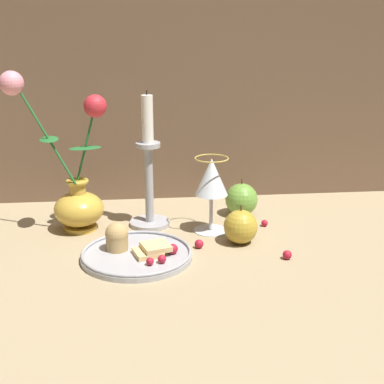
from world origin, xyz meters
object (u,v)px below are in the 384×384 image
at_px(apple_beside_vase, 241,199).
at_px(apple_near_glass, 241,227).
at_px(wine_glass, 211,180).
at_px(plate_with_pastries, 135,251).
at_px(vase, 74,188).
at_px(candlestick, 149,176).

xyz_separation_m(apple_beside_vase, apple_near_glass, (-0.03, -0.17, -0.00)).
bearing_deg(wine_glass, plate_with_pastries, -143.29).
bearing_deg(apple_beside_vase, vase, -171.32).
xyz_separation_m(plate_with_pastries, wine_glass, (0.17, 0.12, 0.10)).
bearing_deg(apple_beside_vase, apple_near_glass, -101.49).
height_order(candlestick, apple_near_glass, candlestick).
height_order(vase, wine_glass, vase).
xyz_separation_m(vase, plate_with_pastries, (0.13, -0.16, -0.08)).
bearing_deg(apple_beside_vase, wine_glass, -132.17).
relative_size(candlestick, apple_near_glass, 3.64).
height_order(plate_with_pastries, apple_near_glass, apple_near_glass).
xyz_separation_m(wine_glass, candlestick, (-0.13, 0.05, -0.00)).
relative_size(wine_glass, candlestick, 0.55).
xyz_separation_m(plate_with_pastries, apple_near_glass, (0.22, 0.05, 0.02)).
bearing_deg(vase, apple_near_glass, -17.47).
relative_size(candlestick, apple_beside_vase, 3.39).
bearing_deg(wine_glass, candlestick, 159.70).
height_order(vase, candlestick, vase).
xyz_separation_m(vase, candlestick, (0.16, 0.01, 0.02)).
bearing_deg(apple_near_glass, candlestick, 146.70).
bearing_deg(candlestick, wine_glass, -20.30).
distance_m(plate_with_pastries, candlestick, 0.21).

